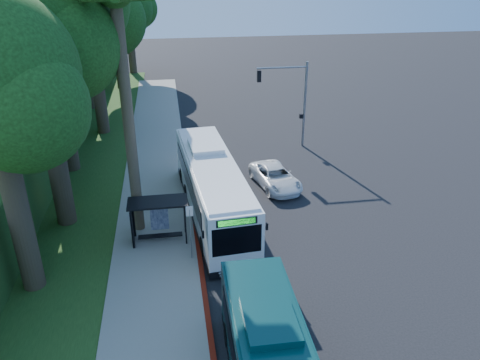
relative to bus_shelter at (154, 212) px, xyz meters
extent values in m
plane|color=black|center=(7.26, 2.86, -1.81)|extent=(140.00, 140.00, 0.00)
cube|color=gray|center=(-0.04, 2.86, -1.75)|extent=(4.50, 70.00, 0.12)
cube|color=maroon|center=(2.26, -1.14, -1.74)|extent=(0.25, 30.00, 0.13)
cube|color=#234719|center=(-5.74, 7.86, -1.78)|extent=(8.00, 70.00, 0.06)
cube|color=black|center=(0.26, -0.14, 0.69)|extent=(3.20, 1.50, 0.10)
cube|color=black|center=(-1.19, -0.14, -0.61)|extent=(0.06, 1.30, 2.20)
cube|color=navy|center=(0.26, 0.56, -0.56)|extent=(1.00, 0.12, 1.70)
cube|color=black|center=(0.26, -0.24, -1.36)|extent=(2.40, 0.40, 0.06)
cube|color=black|center=(-1.14, 0.46, -0.61)|extent=(0.08, 0.08, 2.40)
cube|color=black|center=(1.66, 0.46, -0.61)|extent=(0.08, 0.08, 2.40)
cube|color=black|center=(-1.14, -0.74, -0.61)|extent=(0.08, 0.08, 2.40)
cube|color=black|center=(1.66, -0.74, -0.61)|extent=(0.08, 0.08, 2.40)
cylinder|color=gray|center=(1.86, -2.14, -0.31)|extent=(0.06, 0.06, 3.00)
cube|color=white|center=(1.86, -2.14, 1.09)|extent=(0.35, 0.04, 0.55)
cylinder|color=gray|center=(12.06, 12.86, 1.69)|extent=(0.20, 0.20, 7.00)
cylinder|color=gray|center=(10.06, 12.86, 4.79)|extent=(4.00, 0.14, 0.14)
cube|color=black|center=(8.26, 12.86, 4.19)|extent=(0.30, 0.30, 0.90)
cube|color=black|center=(11.81, 12.86, 0.79)|extent=(0.25, 0.25, 0.35)
cylinder|color=#4C3F2D|center=(-0.94, 1.36, 4.69)|extent=(0.60, 0.60, 13.00)
cylinder|color=#382B1E|center=(-5.24, 2.86, 3.44)|extent=(1.10, 1.10, 10.50)
sphere|color=#17320D|center=(-5.24, 2.86, 9.89)|extent=(8.00, 8.00, 8.00)
sphere|color=#17320D|center=(-3.64, 1.66, 8.69)|extent=(5.60, 5.60, 5.60)
sphere|color=#17320D|center=(-6.64, 4.26, 8.99)|extent=(5.20, 5.20, 5.20)
cylinder|color=#382B1E|center=(-6.24, 10.86, 4.14)|extent=(1.18, 1.18, 11.90)
sphere|color=#17320D|center=(-4.24, 9.36, 10.09)|extent=(7.00, 7.00, 7.00)
cylinder|color=#382B1E|center=(-4.74, 18.86, 3.09)|extent=(1.06, 1.06, 9.80)
sphere|color=#17320D|center=(-4.74, 18.86, 9.11)|extent=(8.40, 8.40, 8.40)
sphere|color=#17320D|center=(-3.06, 17.60, 7.99)|extent=(5.88, 5.88, 5.88)
sphere|color=#17320D|center=(-6.21, 20.33, 8.27)|extent=(5.46, 5.46, 5.46)
cylinder|color=#382B1E|center=(-6.74, 26.86, 3.79)|extent=(1.14, 1.14, 11.20)
cylinder|color=#382B1E|center=(-4.24, 34.86, 2.74)|extent=(1.02, 1.02, 9.10)
sphere|color=#17320D|center=(-2.64, 33.66, 7.29)|extent=(5.60, 5.60, 5.60)
sphere|color=#17320D|center=(-5.64, 36.26, 7.55)|extent=(5.20, 5.20, 5.20)
cylinder|color=#382B1E|center=(-3.24, 42.86, 2.39)|extent=(0.98, 0.98, 8.40)
sphere|color=#17320D|center=(-3.24, 42.86, 7.55)|extent=(7.00, 7.00, 7.00)
sphere|color=#17320D|center=(-1.84, 41.81, 6.59)|extent=(4.90, 4.90, 4.90)
sphere|color=#17320D|center=(-4.47, 44.08, 6.83)|extent=(4.55, 4.55, 4.55)
cylinder|color=#382B1E|center=(-5.74, -3.14, 2.74)|extent=(1.02, 1.02, 9.10)
sphere|color=#17320D|center=(-4.30, -4.22, 7.29)|extent=(5.04, 5.04, 5.04)
cube|color=white|center=(3.46, 2.43, 0.10)|extent=(3.75, 13.09, 3.07)
cube|color=black|center=(3.46, 2.43, -1.48)|extent=(3.78, 13.16, 0.38)
cube|color=black|center=(3.41, 2.97, 0.40)|extent=(3.59, 10.27, 1.18)
cube|color=black|center=(3.96, -3.95, 0.35)|extent=(2.42, 0.32, 1.51)
cube|color=black|center=(2.95, 8.82, 0.45)|extent=(2.20, 0.30, 1.08)
cube|color=#19E533|center=(3.96, -3.97, 1.37)|extent=(1.79, 0.25, 0.30)
cube|color=white|center=(3.46, 2.43, 1.69)|extent=(3.48, 12.43, 0.13)
cube|color=white|center=(3.29, 4.58, 1.88)|extent=(2.13, 2.83, 0.38)
cylinder|color=black|center=(2.54, -1.79, -1.27)|extent=(0.41, 1.10, 1.08)
cylinder|color=black|center=(5.02, -1.59, -1.27)|extent=(0.41, 1.10, 1.08)
cylinder|color=black|center=(1.83, 7.23, -1.27)|extent=(0.41, 1.10, 1.08)
cylinder|color=black|center=(4.31, 7.42, -1.27)|extent=(0.41, 1.10, 1.08)
cube|color=black|center=(4.10, -6.96, 0.23)|extent=(1.98, 0.14, 0.97)
cube|color=#093536|center=(4.05, -10.80, 1.51)|extent=(1.76, 2.45, 0.34)
cylinder|color=black|center=(2.96, -8.30, -1.32)|extent=(0.30, 0.97, 0.97)
cylinder|color=black|center=(5.20, -8.33, -1.32)|extent=(0.30, 0.97, 0.97)
imported|color=white|center=(8.09, 5.69, -1.11)|extent=(3.22, 5.38, 1.40)
camera|label=1|loc=(1.19, -22.58, 12.50)|focal=35.00mm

